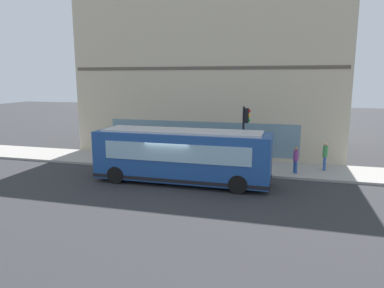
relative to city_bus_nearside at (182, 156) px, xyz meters
The scene contains 9 objects.
ground 1.65m from the city_bus_nearside, 123.72° to the left, with size 120.00×120.00×0.00m, color #2D2D30.
sidewalk_curb 4.53m from the city_bus_nearside, ahead, with size 3.93×40.00×0.15m, color #9E9991.
building_corner 11.53m from the city_bus_nearside, ahead, with size 8.82×20.36×12.11m.
city_bus_nearside is the anchor object (origin of this frame).
traffic_light_near_corner 4.57m from the city_bus_nearside, 48.59° to the right, with size 0.32×0.49×4.09m.
fire_hydrant 5.07m from the city_bus_nearside, 39.22° to the right, with size 0.35×0.35×0.74m.
pedestrian_walking_along_curb 9.31m from the city_bus_nearside, 61.18° to the right, with size 0.32×0.32×1.82m.
pedestrian_near_hydrant 7.15m from the city_bus_nearside, 62.76° to the right, with size 0.32×0.32×1.65m.
newspaper_vending_box 8.67m from the city_bus_nearside, 54.76° to the left, with size 0.44×0.42×0.90m.
Camera 1 is at (-18.51, -6.21, 5.93)m, focal length 32.98 mm.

